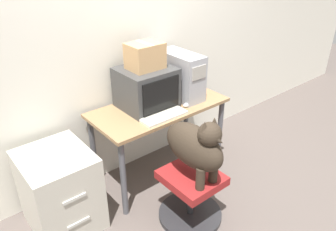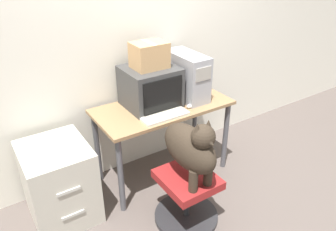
# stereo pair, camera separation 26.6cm
# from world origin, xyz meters

# --- Properties ---
(ground_plane) EXTENTS (12.00, 12.00, 0.00)m
(ground_plane) POSITION_xyz_m (0.00, 0.00, 0.00)
(ground_plane) COLOR #564C47
(wall_back) EXTENTS (8.00, 0.05, 2.60)m
(wall_back) POSITION_xyz_m (0.00, 0.66, 1.30)
(wall_back) COLOR silver
(wall_back) RESTS_ON ground_plane
(desk) EXTENTS (1.24, 0.60, 0.75)m
(desk) POSITION_xyz_m (0.00, 0.30, 0.65)
(desk) COLOR olive
(desk) RESTS_ON ground_plane
(crt_monitor) EXTENTS (0.46, 0.43, 0.36)m
(crt_monitor) POSITION_xyz_m (-0.09, 0.37, 0.93)
(crt_monitor) COLOR #383838
(crt_monitor) RESTS_ON desk
(pc_tower) EXTENTS (0.22, 0.48, 0.43)m
(pc_tower) POSITION_xyz_m (0.28, 0.33, 0.97)
(pc_tower) COLOR #99999E
(pc_tower) RESTS_ON desk
(keyboard) EXTENTS (0.41, 0.18, 0.03)m
(keyboard) POSITION_xyz_m (-0.11, 0.11, 0.77)
(keyboard) COLOR beige
(keyboard) RESTS_ON desk
(computer_mouse) EXTENTS (0.07, 0.05, 0.04)m
(computer_mouse) POSITION_xyz_m (0.18, 0.12, 0.77)
(computer_mouse) COLOR silver
(computer_mouse) RESTS_ON desk
(office_chair) EXTENTS (0.53, 0.53, 0.44)m
(office_chair) POSITION_xyz_m (-0.17, -0.33, 0.23)
(office_chair) COLOR #262628
(office_chair) RESTS_ON ground_plane
(dog) EXTENTS (0.25, 0.55, 0.56)m
(dog) POSITION_xyz_m (-0.17, -0.36, 0.73)
(dog) COLOR #33281E
(dog) RESTS_ON office_chair
(filing_cabinet) EXTENTS (0.51, 0.58, 0.67)m
(filing_cabinet) POSITION_xyz_m (-1.01, 0.28, 0.33)
(filing_cabinet) COLOR #B7B2A3
(filing_cabinet) RESTS_ON ground_plane
(cardboard_box) EXTENTS (0.29, 0.23, 0.22)m
(cardboard_box) POSITION_xyz_m (-0.09, 0.37, 1.22)
(cardboard_box) COLOR tan
(cardboard_box) RESTS_ON crt_monitor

